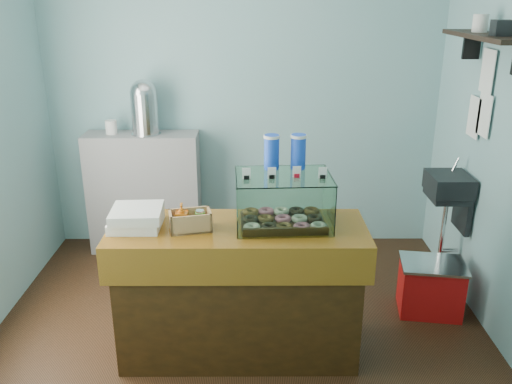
{
  "coord_description": "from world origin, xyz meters",
  "views": [
    {
      "loc": [
        0.1,
        -3.32,
        2.26
      ],
      "look_at": [
        0.11,
        -0.15,
        1.09
      ],
      "focal_mm": 38.0,
      "sensor_mm": 36.0,
      "label": 1
    }
  ],
  "objects_px": {
    "coffee_urn": "(144,106)",
    "red_cooler": "(430,287)",
    "counter": "(239,290)",
    "display_case": "(283,197)"
  },
  "relations": [
    {
      "from": "counter",
      "to": "coffee_urn",
      "type": "height_order",
      "value": "coffee_urn"
    },
    {
      "from": "display_case",
      "to": "red_cooler",
      "type": "xyz_separation_m",
      "value": [
        1.13,
        0.39,
        -0.87
      ]
    },
    {
      "from": "display_case",
      "to": "counter",
      "type": "bearing_deg",
      "value": -166.14
    },
    {
      "from": "display_case",
      "to": "red_cooler",
      "type": "relative_size",
      "value": 1.19
    },
    {
      "from": "red_cooler",
      "to": "coffee_urn",
      "type": "bearing_deg",
      "value": 162.66
    },
    {
      "from": "display_case",
      "to": "coffee_urn",
      "type": "relative_size",
      "value": 1.27
    },
    {
      "from": "coffee_urn",
      "to": "red_cooler",
      "type": "bearing_deg",
      "value": -25.76
    },
    {
      "from": "coffee_urn",
      "to": "red_cooler",
      "type": "distance_m",
      "value": 2.76
    },
    {
      "from": "counter",
      "to": "red_cooler",
      "type": "bearing_deg",
      "value": 18.4
    },
    {
      "from": "coffee_urn",
      "to": "red_cooler",
      "type": "relative_size",
      "value": 0.94
    }
  ]
}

